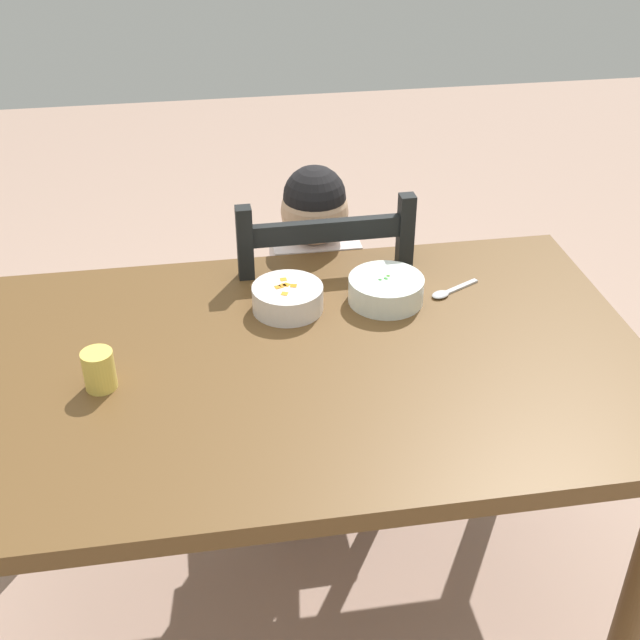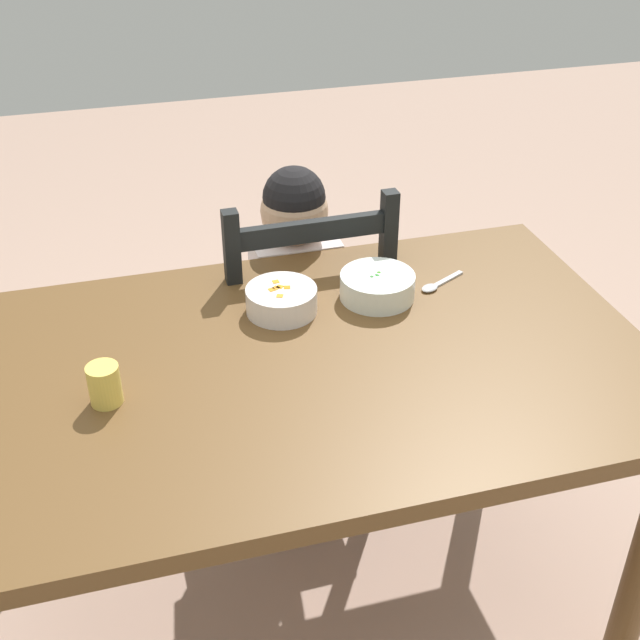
% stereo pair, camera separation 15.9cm
% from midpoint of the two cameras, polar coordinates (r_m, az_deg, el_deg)
% --- Properties ---
extents(ground_plane, '(8.00, 8.00, 0.00)m').
position_cam_midpoint_polar(ground_plane, '(2.19, -3.37, -18.87)').
color(ground_plane, tan).
extents(dining_table, '(1.44, 0.88, 0.74)m').
position_cam_midpoint_polar(dining_table, '(1.73, -4.05, -5.52)').
color(dining_table, brown).
rests_on(dining_table, ground).
extents(dining_chair, '(0.43, 0.43, 0.92)m').
position_cam_midpoint_polar(dining_chair, '(2.25, -3.47, -1.67)').
color(dining_chair, black).
rests_on(dining_chair, ground).
extents(child_figure, '(0.32, 0.31, 0.94)m').
position_cam_midpoint_polar(child_figure, '(2.15, -3.62, 2.16)').
color(child_figure, white).
rests_on(child_figure, ground).
extents(bowl_of_peas, '(0.17, 0.17, 0.06)m').
position_cam_midpoint_polar(bowl_of_peas, '(1.85, 1.52, 2.32)').
color(bowl_of_peas, white).
rests_on(bowl_of_peas, dining_table).
extents(bowl_of_carrots, '(0.16, 0.16, 0.06)m').
position_cam_midpoint_polar(bowl_of_carrots, '(1.81, -5.17, 1.35)').
color(bowl_of_carrots, white).
rests_on(bowl_of_carrots, dining_table).
extents(spoon, '(0.13, 0.08, 0.01)m').
position_cam_midpoint_polar(spoon, '(1.91, 5.58, 2.33)').
color(spoon, silver).
rests_on(spoon, dining_table).
extents(drinking_cup, '(0.06, 0.06, 0.08)m').
position_cam_midpoint_polar(drinking_cup, '(1.61, -17.34, -4.35)').
color(drinking_cup, '#EDD057').
rests_on(drinking_cup, dining_table).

